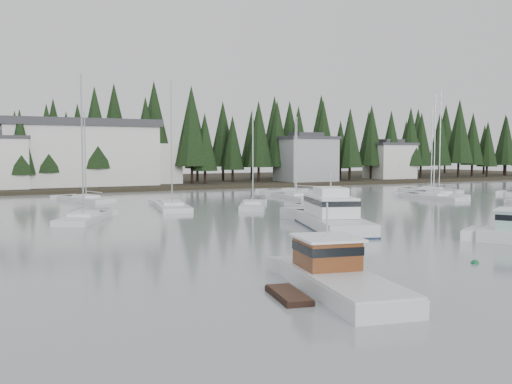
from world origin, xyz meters
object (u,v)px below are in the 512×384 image
at_px(lobster_boat_brown, 336,281).
at_px(sailboat_10, 433,198).
at_px(sailboat_0, 296,198).
at_px(runabout_1, 313,209).
at_px(sailboat_5, 253,207).
at_px(sailboat_9, 86,201).
at_px(harbor_inn, 93,154).
at_px(house_east_a, 306,158).
at_px(sailboat_6, 295,194).
at_px(sailboat_8, 431,192).
at_px(house_east_b, 390,160).
at_px(cabin_cruiser_center, 332,219).
at_px(sailboat_12, 439,196).
at_px(sailboat_7, 84,220).
at_px(sailboat_1, 172,208).

xyz_separation_m(lobster_boat_brown, sailboat_10, (39.42, 35.40, -0.41)).
relative_size(sailboat_0, runabout_1, 1.70).
bearing_deg(runabout_1, lobster_boat_brown, 146.97).
bearing_deg(sailboat_5, sailboat_9, 70.25).
distance_m(harbor_inn, sailboat_0, 39.86).
distance_m(house_east_a, sailboat_6, 27.87).
distance_m(sailboat_0, sailboat_8, 24.55).
xyz_separation_m(sailboat_5, sailboat_9, (-14.65, 16.54, -0.01)).
relative_size(house_east_b, sailboat_5, 0.85).
relative_size(sailboat_6, sailboat_9, 1.00).
relative_size(lobster_boat_brown, sailboat_0, 0.81).
distance_m(lobster_boat_brown, sailboat_5, 37.40).
xyz_separation_m(cabin_cruiser_center, runabout_1, (6.27, 12.76, -0.62)).
bearing_deg(runabout_1, house_east_a, -33.13).
bearing_deg(harbor_inn, sailboat_12, -45.74).
bearing_deg(sailboat_8, cabin_cruiser_center, 110.47).
distance_m(lobster_boat_brown, sailboat_12, 57.34).
height_order(harbor_inn, sailboat_5, harbor_inn).
bearing_deg(lobster_boat_brown, sailboat_8, -35.88).
bearing_deg(sailboat_5, sailboat_0, -22.83).
bearing_deg(house_east_a, sailboat_8, -80.67).
bearing_deg(sailboat_7, cabin_cruiser_center, -102.00).
bearing_deg(sailboat_6, house_east_a, -56.02).
height_order(harbor_inn, sailboat_9, harbor_inn).
bearing_deg(sailboat_6, sailboat_0, 129.42).
xyz_separation_m(house_east_b, lobster_boat_brown, (-65.28, -75.28, -3.92)).
bearing_deg(sailboat_12, sailboat_7, 107.00).
distance_m(harbor_inn, sailboat_7, 48.13).
relative_size(harbor_inn, sailboat_1, 2.12).
distance_m(sailboat_0, sailboat_10, 17.74).
height_order(house_east_a, sailboat_0, sailboat_0).
bearing_deg(cabin_cruiser_center, house_east_b, -24.49).
distance_m(sailboat_5, sailboat_12, 29.86).
relative_size(sailboat_5, sailboat_10, 0.81).
height_order(cabin_cruiser_center, sailboat_1, sailboat_1).
xyz_separation_m(lobster_boat_brown, cabin_cruiser_center, (11.34, 17.13, 0.26)).
xyz_separation_m(sailboat_1, sailboat_5, (8.16, -2.81, -0.01)).
bearing_deg(house_east_b, harbor_inn, 177.80).
bearing_deg(lobster_boat_brown, sailboat_12, -37.40).
distance_m(house_east_b, sailboat_6, 45.13).
relative_size(sailboat_1, sailboat_6, 1.22).
xyz_separation_m(sailboat_1, sailboat_7, (-10.30, -6.98, 0.01)).
relative_size(house_east_b, sailboat_6, 0.83).
height_order(harbor_inn, cabin_cruiser_center, harbor_inn).
distance_m(house_east_a, sailboat_1, 52.40).
height_order(sailboat_5, sailboat_10, sailboat_10).
bearing_deg(sailboat_8, house_east_a, -7.31).
relative_size(sailboat_6, sailboat_10, 0.82).
bearing_deg(house_east_b, sailboat_1, -148.10).
bearing_deg(house_east_a, sailboat_1, -137.13).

